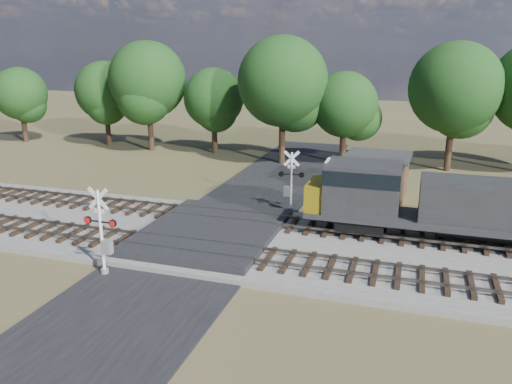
% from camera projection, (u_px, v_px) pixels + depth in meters
% --- Properties ---
extents(ground, '(160.00, 160.00, 0.00)m').
position_uv_depth(ground, '(207.00, 242.00, 26.87)').
color(ground, '#494C28').
rests_on(ground, ground).
extents(ballast_bed, '(140.00, 10.00, 0.30)m').
position_uv_depth(ballast_bed, '(400.00, 258.00, 24.35)').
color(ballast_bed, gray).
rests_on(ballast_bed, ground).
extents(road, '(7.00, 60.00, 0.08)m').
position_uv_depth(road, '(207.00, 241.00, 26.85)').
color(road, black).
rests_on(road, ground).
extents(crossing_panel, '(7.00, 9.00, 0.62)m').
position_uv_depth(crossing_panel, '(211.00, 233.00, 27.23)').
color(crossing_panel, '#262628').
rests_on(crossing_panel, ground).
extents(track_near, '(140.00, 2.60, 0.33)m').
position_uv_depth(track_near, '(251.00, 256.00, 24.00)').
color(track_near, black).
rests_on(track_near, ballast_bed).
extents(track_far, '(140.00, 2.60, 0.33)m').
position_uv_depth(track_far, '(278.00, 222.00, 28.58)').
color(track_far, black).
rests_on(track_far, ballast_bed).
extents(crossing_signal_near, '(1.68, 0.36, 4.18)m').
position_uv_depth(crossing_signal_near, '(103.00, 240.00, 22.44)').
color(crossing_signal_near, silver).
rests_on(crossing_signal_near, ground).
extents(crossing_signal_far, '(1.60, 0.39, 3.98)m').
position_uv_depth(crossing_signal_far, '(290.00, 187.00, 31.28)').
color(crossing_signal_far, silver).
rests_on(crossing_signal_far, ground).
extents(equipment_shed, '(4.57, 4.57, 2.96)m').
position_uv_depth(equipment_shed, '(377.00, 175.00, 34.72)').
color(equipment_shed, '#412E1C').
rests_on(equipment_shed, ground).
extents(treeline, '(82.38, 10.60, 11.42)m').
position_uv_depth(treeline, '(399.00, 91.00, 41.74)').
color(treeline, black).
rests_on(treeline, ground).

